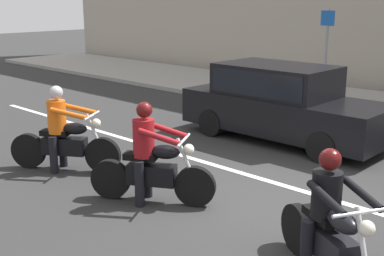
{
  "coord_description": "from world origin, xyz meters",
  "views": [
    {
      "loc": [
        4.51,
        -6.16,
        3.17
      ],
      "look_at": [
        -0.94,
        -0.43,
        1.12
      ],
      "focal_mm": 47.08,
      "sensor_mm": 36.0,
      "label": 1
    }
  ],
  "objects": [
    {
      "name": "ground_plane",
      "position": [
        0.0,
        0.0,
        0.0
      ],
      "size": [
        80.0,
        80.0,
        0.0
      ],
      "primitive_type": "plane",
      "color": "#2C2C2C"
    },
    {
      "name": "lane_marking_stripe",
      "position": [
        -0.81,
        0.9,
        0.0
      ],
      "size": [
        18.0,
        0.14,
        0.01
      ],
      "primitive_type": "cube",
      "color": "silver",
      "rests_on": "ground_plane"
    },
    {
      "name": "motorcycle_with_rider_black_leather",
      "position": [
        2.05,
        -1.31,
        0.65
      ],
      "size": [
        1.88,
        1.13,
        1.57
      ],
      "color": "black",
      "rests_on": "ground_plane"
    },
    {
      "name": "motorcycle_with_rider_crimson",
      "position": [
        -1.14,
        -1.16,
        0.67
      ],
      "size": [
        1.84,
        1.14,
        1.63
      ],
      "color": "black",
      "rests_on": "ground_plane"
    },
    {
      "name": "motorcycle_with_rider_orange_stripe",
      "position": [
        -3.47,
        -1.25,
        0.66
      ],
      "size": [
        1.89,
        1.28,
        1.61
      ],
      "color": "black",
      "rests_on": "ground_plane"
    },
    {
      "name": "street_sign_post",
      "position": [
        -3.06,
        7.65,
        1.76
      ],
      "size": [
        0.44,
        0.08,
        2.69
      ],
      "color": "gray",
      "rests_on": "sidewalk_slab"
    },
    {
      "name": "parked_sedan_black",
      "position": [
        -1.71,
        3.29,
        0.88
      ],
      "size": [
        4.68,
        1.82,
        1.72
      ],
      "color": "black",
      "rests_on": "ground_plane"
    }
  ]
}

